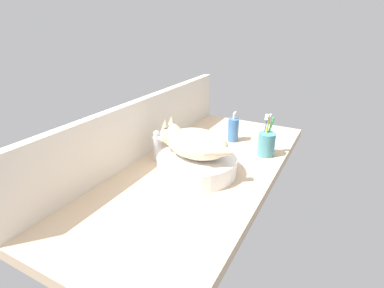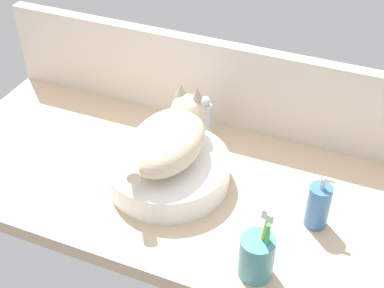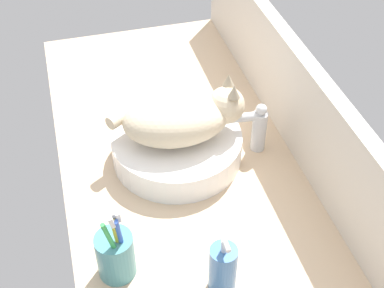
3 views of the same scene
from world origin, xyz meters
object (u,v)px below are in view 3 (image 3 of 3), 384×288
sink_basin (177,146)px  soap_dispenser (223,269)px  cat (182,116)px  toothbrush_cup (116,254)px  faucet (255,126)px

sink_basin → soap_dispenser: soap_dispenser is taller
cat → toothbrush_cup: bearing=-35.6°
sink_basin → toothbrush_cup: bearing=-33.8°
sink_basin → faucet: (1.95, 19.00, 3.83)cm
faucet → sink_basin: bearing=-95.8°
faucet → soap_dispenser: bearing=-28.6°
sink_basin → toothbrush_cup: size_ratio=1.67×
sink_basin → toothbrush_cup: toothbrush_cup is taller
toothbrush_cup → soap_dispenser: bearing=65.2°
soap_dispenser → cat: bearing=177.1°
sink_basin → cat: 9.34cm
faucet → soap_dispenser: (35.84, -19.57, -1.46)cm
sink_basin → cat: size_ratio=0.97×
cat → faucet: 18.55cm
toothbrush_cup → sink_basin: bearing=146.2°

